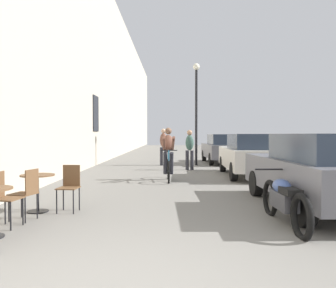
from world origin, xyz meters
TOP-DOWN VIEW (x-y plane):
  - building_facade_left at (-3.45, 14.00)m, footprint 0.54×68.00m
  - cafe_chair_near_toward_wall at (-2.26, 2.33)m, footprint 0.44×0.44m
  - cafe_table_mid at (-2.14, 3.40)m, footprint 0.64×0.64m
  - cafe_chair_mid_toward_street at (-2.06, 2.75)m, footprint 0.46×0.46m
  - cafe_chair_mid_toward_wall at (-1.54, 3.48)m, footprint 0.41×0.41m
  - cyclist_on_bicycle at (0.34, 7.91)m, footprint 0.52×1.76m
  - pedestrian_near at (1.20, 11.13)m, footprint 0.35×0.25m
  - pedestrian_mid at (0.06, 13.21)m, footprint 0.35×0.25m
  - street_lamp at (1.64, 13.33)m, footprint 0.32×0.32m
  - parked_car_nearest at (3.33, 3.67)m, footprint 1.90×4.28m
  - parked_car_second at (3.25, 8.97)m, footprint 1.89×4.28m
  - parked_car_third at (3.11, 14.45)m, footprint 1.87×4.25m
  - parked_motorcycle at (2.29, 2.51)m, footprint 0.62×2.15m

SIDE VIEW (x-z plane):
  - parked_motorcycle at x=2.29m, z-range -0.05..0.86m
  - cafe_chair_near_toward_wall at x=-2.26m, z-range 0.07..0.96m
  - cafe_chair_mid_toward_street at x=-2.06m, z-range 0.07..0.96m
  - cafe_chair_mid_toward_wall at x=-1.54m, z-range 0.07..0.96m
  - cafe_table_mid at x=-2.14m, z-range 0.16..0.88m
  - parked_car_third at x=3.11m, z-range 0.03..1.52m
  - parked_car_nearest at x=3.33m, z-range 0.03..1.53m
  - parked_car_second at x=3.25m, z-range 0.03..1.53m
  - cyclist_on_bicycle at x=0.34m, z-range -0.06..1.68m
  - pedestrian_near at x=1.20m, z-range 0.11..1.78m
  - pedestrian_mid at x=0.06m, z-range 0.11..1.88m
  - street_lamp at x=1.64m, z-range 0.66..5.56m
  - building_facade_left at x=-3.45m, z-range 0.00..10.13m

